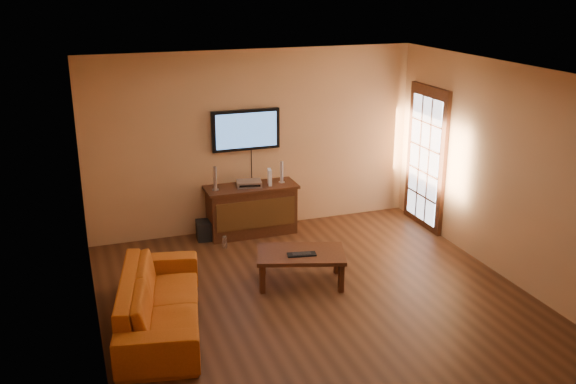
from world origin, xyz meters
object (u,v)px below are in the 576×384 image
bottle (225,242)px  coffee_table (301,256)px  television (246,130)px  subwoofer (206,230)px  av_receiver (249,183)px  speaker_left (215,179)px  game_console (270,177)px  keyboard (302,254)px  media_console (252,210)px  sofa (160,293)px  speaker_right (282,173)px

bottle → coffee_table: bearing=-65.3°
bottle → television: bearing=50.1°
subwoofer → television: bearing=21.4°
av_receiver → speaker_left: bearing=-167.5°
av_receiver → game_console: bearing=4.2°
television → keyboard: television is taller
speaker_left → bottle: bearing=-87.9°
av_receiver → game_console: game_console is taller
game_console → media_console: bearing=-175.0°
sofa → speaker_right: 3.21m
media_console → speaker_right: 0.71m
bottle → media_console: bearing=37.9°
av_receiver → sofa: bearing=-115.7°
television → game_console: size_ratio=4.33×
game_console → subwoofer: (-0.97, 0.04, -0.73)m
television → av_receiver: 0.78m
av_receiver → bottle: av_receiver is taller
media_console → av_receiver: 0.41m
television → speaker_left: bearing=-157.0°
speaker_right → av_receiver: bearing=-179.1°
speaker_right → game_console: (-0.20, -0.04, -0.03)m
television → subwoofer: television is taller
television → av_receiver: (-0.03, -0.21, -0.75)m
bottle → game_console: bearing=25.4°
keyboard → speaker_right: bearing=78.4°
coffee_table → game_console: (0.17, 1.77, 0.50)m
speaker_right → subwoofer: size_ratio=1.17×
television → coffee_table: size_ratio=0.83×
speaker_left → bottle: speaker_left is taller
media_console → sofa: bearing=-126.9°
subwoofer → av_receiver: bearing=4.4°
speaker_left → speaker_right: speaker_left is taller
speaker_left → subwoofer: speaker_left is taller
media_console → av_receiver: size_ratio=3.79×
av_receiver → game_console: size_ratio=1.53×
speaker_right → av_receiver: speaker_right is taller
television → speaker_left: size_ratio=2.94×
sofa → media_console: bearing=-25.8°
keyboard → bottle: bearing=113.0°
sofa → keyboard: (1.80, 0.41, 0.01)m
television → speaker_right: (0.48, -0.20, -0.65)m
speaker_left → bottle: 0.91m
coffee_table → game_console: size_ratio=5.22×
speaker_right → bottle: size_ratio=1.66×
bottle → keyboard: size_ratio=0.52×
media_console → coffee_table: 1.80m
coffee_table → speaker_right: 1.92m
coffee_table → subwoofer: (-0.81, 1.80, -0.23)m
television → coffee_table: 2.33m
speaker_left → bottle: size_ratio=1.78×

